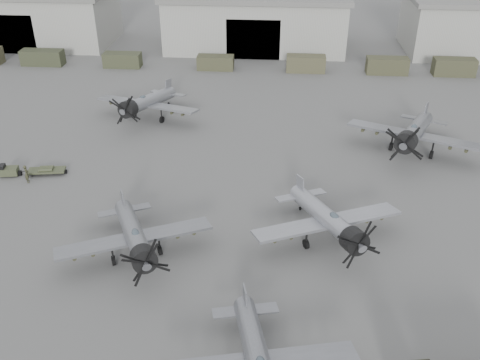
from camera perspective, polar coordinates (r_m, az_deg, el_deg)
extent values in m
plane|color=#5C5C5A|center=(35.81, -3.83, -14.84)|extent=(220.00, 220.00, 0.00)
cube|color=#A5A69B|center=(98.99, -21.80, 15.81)|extent=(28.00, 14.00, 8.00)
cube|color=black|center=(93.31, -23.37, 14.07)|extent=(8.12, 0.40, 6.00)
cube|color=#A5A69B|center=(89.62, 1.68, 16.52)|extent=(28.00, 14.00, 8.00)
cube|color=black|center=(83.30, 1.41, 14.74)|extent=(8.12, 0.40, 6.00)
cube|color=#343925|center=(86.27, -20.31, 12.16)|extent=(6.15, 2.20, 2.23)
cube|color=#393D27|center=(82.11, -12.43, 12.40)|extent=(5.44, 2.20, 2.07)
cube|color=#3F402A|center=(79.35, -2.63, 12.41)|extent=(5.25, 2.20, 1.99)
cube|color=#494830|center=(78.82, 7.03, 12.22)|extent=(5.54, 2.20, 2.32)
cube|color=#3F3F29|center=(80.17, 15.42, 11.68)|extent=(5.81, 2.20, 2.31)
cube|color=#3E3E29|center=(82.40, 21.87, 11.13)|extent=(5.77, 2.20, 2.41)
cylinder|color=gray|center=(31.28, 1.74, -18.03)|extent=(3.39, 9.64, 2.82)
cube|color=gray|center=(34.10, 0.53, -12.60)|extent=(0.43, 1.49, 1.80)
cylinder|color=black|center=(35.30, 0.58, -15.27)|extent=(0.17, 0.31, 0.29)
cylinder|color=gray|center=(40.64, -11.35, -5.41)|extent=(5.33, 9.40, 2.86)
cylinder|color=black|center=(36.79, -10.23, -8.25)|extent=(2.19, 2.05, 1.91)
cube|color=gray|center=(40.33, -11.18, -6.11)|extent=(11.25, 6.65, 0.51)
cube|color=gray|center=(44.14, -12.39, -2.17)|extent=(0.74, 1.43, 1.83)
ellipsoid|color=#3F4C54|center=(38.97, -11.08, -5.61)|extent=(0.96, 1.23, 0.51)
cylinder|color=black|center=(40.93, -13.34, -8.36)|extent=(0.54, 0.77, 0.73)
cylinder|color=black|center=(41.25, -8.54, -7.44)|extent=(0.54, 0.77, 0.73)
cylinder|color=black|center=(45.01, -12.05, -4.52)|extent=(0.22, 0.31, 0.29)
cylinder|color=#9A9BA2|center=(41.97, 8.98, -3.76)|extent=(5.36, 9.80, 2.97)
cylinder|color=black|center=(38.45, 12.10, -6.38)|extent=(2.26, 2.10, 1.98)
cube|color=#9A9BA2|center=(41.69, 9.31, -4.45)|extent=(11.72, 6.70, 0.53)
cube|color=#9A9BA2|center=(45.22, 6.43, -0.63)|extent=(0.74, 1.49, 1.90)
ellipsoid|color=#3F4C54|center=(40.40, 10.06, -3.88)|extent=(0.98, 1.27, 0.53)
cylinder|color=black|center=(41.73, 7.05, -6.80)|extent=(0.55, 0.80, 0.76)
cylinder|color=black|center=(43.21, 11.40, -5.76)|extent=(0.55, 0.80, 0.76)
cylinder|color=black|center=(46.11, 6.43, -3.04)|extent=(0.23, 0.32, 0.30)
cylinder|color=gray|center=(63.25, -9.60, 8.37)|extent=(4.40, 10.33, 3.05)
cylinder|color=black|center=(59.40, -11.86, 7.42)|extent=(2.22, 2.01, 2.03)
cube|color=gray|center=(62.88, -9.85, 7.97)|extent=(12.30, 5.59, 0.55)
cube|color=gray|center=(66.90, -7.65, 9.89)|extent=(0.58, 1.59, 1.95)
ellipsoid|color=#3F4C54|center=(61.70, -10.39, 8.61)|extent=(0.90, 1.29, 0.55)
cylinder|color=black|center=(64.25, -11.25, 6.81)|extent=(0.49, 0.83, 0.78)
cylinder|color=black|center=(62.45, -8.33, 6.38)|extent=(0.49, 0.83, 0.78)
cylinder|color=black|center=(67.43, -7.64, 8.09)|extent=(0.20, 0.33, 0.31)
cylinder|color=gray|center=(57.39, 18.25, 5.10)|extent=(5.93, 11.05, 3.34)
cylinder|color=black|center=(52.53, 17.28, 3.87)|extent=(2.53, 2.35, 2.22)
cube|color=gray|center=(56.92, 18.08, 4.62)|extent=(13.21, 7.43, 0.60)
cube|color=gray|center=(61.92, 19.22, 6.95)|extent=(0.82, 1.69, 2.13)
ellipsoid|color=#3F4C54|center=(55.45, 18.05, 5.35)|extent=(1.09, 1.43, 0.60)
cylinder|color=black|center=(57.73, 15.82, 3.46)|extent=(0.61, 0.90, 0.85)
cylinder|color=black|center=(57.23, 19.73, 2.54)|extent=(0.61, 0.90, 0.85)
cylinder|color=black|center=(62.54, 18.80, 4.87)|extent=(0.25, 0.36, 0.34)
cube|color=#3F452D|center=(55.25, -23.41, 0.89)|extent=(1.78, 1.26, 0.73)
cube|color=black|center=(55.22, -24.04, 1.27)|extent=(0.58, 0.88, 0.45)
cylinder|color=black|center=(55.37, -23.35, 0.64)|extent=(1.16, 0.68, 0.51)
cylinder|color=black|center=(54.91, -22.22, 0.87)|extent=(1.09, 0.25, 0.07)
cube|color=#3F452D|center=(54.26, -19.94, 0.98)|extent=(3.62, 1.83, 0.16)
cylinder|color=black|center=(54.37, -19.90, 0.77)|extent=(1.41, 0.62, 0.40)
cylinder|color=#3F452D|center=(54.18, -19.97, 1.15)|extent=(1.30, 0.50, 0.29)
imported|color=#3A3C27|center=(53.28, -21.79, 0.62)|extent=(0.61, 0.74, 1.75)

